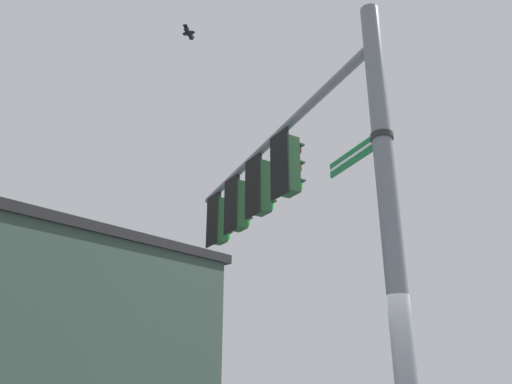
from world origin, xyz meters
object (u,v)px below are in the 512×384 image
object	(u,v)px
traffic_light_mid_inner	(261,188)
traffic_light_arm_end	(220,221)
traffic_light_nearest_pole	(288,166)
bird_flying	(189,33)
street_name_sign	(366,148)
traffic_light_mid_outer	(239,206)

from	to	relation	value
traffic_light_mid_inner	traffic_light_arm_end	distance (m)	2.27
traffic_light_nearest_pole	bird_flying	xyz separation A→B (m)	(-1.63, -1.35, 3.40)
traffic_light_mid_inner	street_name_sign	xyz separation A→B (m)	(3.33, -0.45, -0.66)
traffic_light_mid_inner	street_name_sign	size ratio (longest dim) A/B	0.97
traffic_light_mid_outer	bird_flying	distance (m)	3.83
traffic_light_arm_end	street_name_sign	size ratio (longest dim) A/B	0.97
traffic_light_nearest_pole	traffic_light_mid_outer	xyz separation A→B (m)	(-2.25, 0.29, 0.00)
traffic_light_mid_outer	traffic_light_arm_end	xyz separation A→B (m)	(-1.12, 0.14, 0.00)
traffic_light_mid_inner	traffic_light_nearest_pole	bearing A→B (deg)	-7.33
traffic_light_mid_inner	traffic_light_mid_outer	size ratio (longest dim) A/B	1.00
traffic_light_nearest_pole	bird_flying	size ratio (longest dim) A/B	3.33
street_name_sign	bird_flying	size ratio (longest dim) A/B	3.45
street_name_sign	bird_flying	bearing A→B (deg)	-164.81
traffic_light_mid_outer	traffic_light_arm_end	world-z (taller)	same
traffic_light_mid_inner	traffic_light_arm_end	size ratio (longest dim) A/B	1.00
street_name_sign	bird_flying	world-z (taller)	bird_flying
traffic_light_mid_inner	bird_flying	bearing A→B (deg)	-108.64
traffic_light_mid_inner	street_name_sign	distance (m)	3.42
traffic_light_mid_inner	bird_flying	distance (m)	3.75
bird_flying	traffic_light_arm_end	bearing A→B (deg)	134.43
traffic_light_arm_end	bird_flying	world-z (taller)	bird_flying
traffic_light_nearest_pole	street_name_sign	world-z (taller)	traffic_light_nearest_pole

